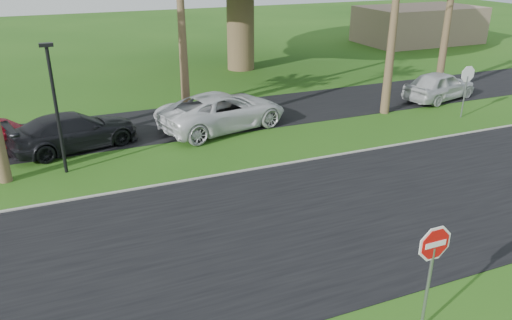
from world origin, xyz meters
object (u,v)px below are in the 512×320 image
Objects in this scene: car_dark at (74,131)px; stop_sign_far at (467,81)px; stop_sign_near at (432,258)px; car_pickup at (439,86)px; car_minivan at (223,111)px.

stop_sign_far is at bearing -113.99° from car_dark.
stop_sign_far is 17.73m from car_dark.
stop_sign_near is 0.52× the size of car_dark.
car_pickup is at bearing -104.80° from car_dark.
car_minivan is at bearing 75.97° from car_pickup.
car_minivan is 1.30× the size of car_pickup.
stop_sign_far reaches higher than car_pickup.
stop_sign_far is 0.52× the size of car_dark.
stop_sign_near is 1.00× the size of stop_sign_far.
stop_sign_near is 13.88m from car_minivan.
car_pickup is (12.20, -0.02, -0.05)m from car_minivan.
car_dark is at bearing 76.54° from car_minivan.
stop_sign_far is 0.45× the size of car_minivan.
car_pickup is (1.06, 2.83, -1.00)m from stop_sign_far.
stop_sign_near reaches higher than car_minivan.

